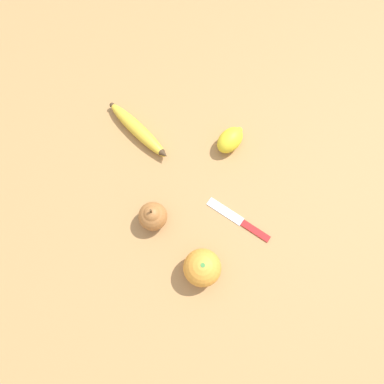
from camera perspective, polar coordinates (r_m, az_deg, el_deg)
The scene contains 6 objects.
ground_plane at distance 0.94m, azimuth -5.85°, elevation 0.72°, with size 3.00×3.00×0.00m, color #A87A47.
banana at distance 0.99m, azimuth -8.17°, elevation 9.29°, with size 0.15×0.19×0.04m.
orange at distance 0.85m, azimuth 1.57°, elevation -11.45°, with size 0.09×0.09×0.09m.
pear at distance 0.88m, azimuth -6.01°, elevation -3.65°, with size 0.07×0.07×0.09m.
lemon at distance 0.96m, azimuth 5.83°, elevation 7.91°, with size 0.10×0.09×0.05m.
paring_knife at distance 0.92m, azimuth 7.44°, elevation -4.44°, with size 0.14×0.13×0.01m.
Camera 1 is at (-0.05, 0.32, 0.89)m, focal length 35.00 mm.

